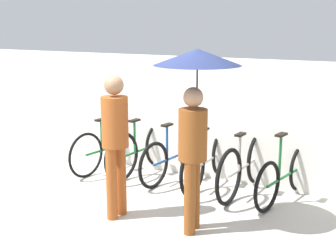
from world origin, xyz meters
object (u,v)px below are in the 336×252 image
at_px(parked_bicycle_2, 174,156).
at_px(parked_bicycle_3, 209,159).
at_px(pedestrian_leading, 115,135).
at_px(parked_bicycle_0, 110,147).
at_px(parked_bicycle_1, 142,149).
at_px(parked_bicycle_4, 244,166).
at_px(parked_bicycle_5, 285,175).
at_px(pedestrian_center, 196,91).

height_order(parked_bicycle_2, parked_bicycle_3, parked_bicycle_2).
bearing_deg(parked_bicycle_3, pedestrian_leading, 161.80).
relative_size(parked_bicycle_2, pedestrian_leading, 0.96).
bearing_deg(parked_bicycle_0, parked_bicycle_1, -76.60).
distance_m(parked_bicycle_4, parked_bicycle_5, 0.57).
xyz_separation_m(parked_bicycle_1, parked_bicycle_5, (2.27, -0.10, -0.04)).
xyz_separation_m(parked_bicycle_1, pedestrian_leading, (0.58, -1.58, 0.63)).
height_order(parked_bicycle_1, parked_bicycle_4, parked_bicycle_4).
relative_size(parked_bicycle_1, parked_bicycle_5, 1.05).
height_order(parked_bicycle_3, parked_bicycle_4, parked_bicycle_4).
xyz_separation_m(parked_bicycle_1, parked_bicycle_2, (0.57, -0.00, -0.03)).
distance_m(parked_bicycle_2, parked_bicycle_5, 1.71).
xyz_separation_m(parked_bicycle_2, pedestrian_center, (0.99, -1.44, 1.24)).
bearing_deg(pedestrian_center, parked_bicycle_3, 98.48).
height_order(parked_bicycle_2, parked_bicycle_4, parked_bicycle_4).
relative_size(parked_bicycle_1, pedestrian_center, 0.84).
xyz_separation_m(parked_bicycle_4, parked_bicycle_5, (0.57, -0.02, -0.04)).
relative_size(parked_bicycle_0, parked_bicycle_1, 1.01).
distance_m(parked_bicycle_0, parked_bicycle_4, 2.27).
xyz_separation_m(parked_bicycle_3, pedestrian_center, (0.42, -1.43, 1.22)).
relative_size(parked_bicycle_3, pedestrian_center, 0.87).
height_order(parked_bicycle_4, parked_bicycle_5, parked_bicycle_4).
relative_size(parked_bicycle_0, parked_bicycle_3, 0.97).
relative_size(parked_bicycle_1, parked_bicycle_2, 1.03).
xyz_separation_m(parked_bicycle_3, parked_bicycle_4, (0.57, -0.07, 0.01)).
distance_m(parked_bicycle_0, parked_bicycle_5, 2.84).
distance_m(parked_bicycle_2, pedestrian_center, 2.14).
bearing_deg(parked_bicycle_2, parked_bicycle_5, -85.42).
bearing_deg(parked_bicycle_4, pedestrian_center, 178.13).
height_order(parked_bicycle_4, pedestrian_leading, pedestrian_leading).
bearing_deg(parked_bicycle_3, parked_bicycle_5, -93.24).
bearing_deg(parked_bicycle_3, parked_bicycle_4, -96.02).
bearing_deg(parked_bicycle_4, parked_bicycle_3, 87.11).
relative_size(parked_bicycle_0, parked_bicycle_2, 1.03).
relative_size(parked_bicycle_3, parked_bicycle_5, 1.09).
distance_m(parked_bicycle_0, parked_bicycle_3, 1.70).
height_order(parked_bicycle_0, parked_bicycle_5, parked_bicycle_0).
relative_size(parked_bicycle_5, pedestrian_leading, 0.95).
xyz_separation_m(parked_bicycle_2, parked_bicycle_3, (0.57, -0.01, 0.02)).
relative_size(parked_bicycle_2, parked_bicycle_3, 0.94).
bearing_deg(parked_bicycle_2, pedestrian_center, -137.65).
distance_m(parked_bicycle_1, pedestrian_leading, 1.80).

